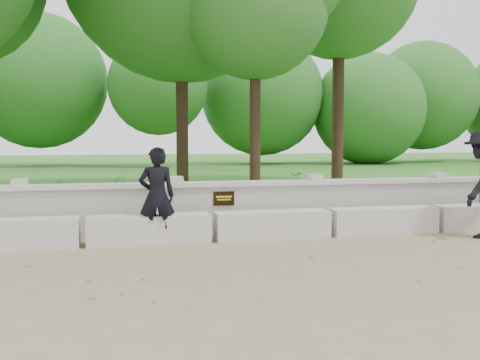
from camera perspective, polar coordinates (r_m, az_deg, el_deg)
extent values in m
plane|color=#98835D|center=(6.84, -0.13, -9.42)|extent=(80.00, 80.00, 0.00)
cube|color=#2A5D18|center=(20.58, -8.85, 0.08)|extent=(40.00, 22.00, 0.25)
cube|color=beige|center=(8.62, -23.08, -5.36)|extent=(1.90, 0.45, 0.45)
cube|color=beige|center=(8.50, -9.64, -5.21)|extent=(1.90, 0.45, 0.45)
cube|color=beige|center=(8.84, 3.45, -4.79)|extent=(1.90, 0.45, 0.45)
cube|color=beige|center=(9.60, 15.01, -4.21)|extent=(1.90, 0.45, 0.45)
cube|color=#B9B6AE|center=(9.27, -3.72, -3.21)|extent=(12.50, 0.25, 0.82)
cube|color=beige|center=(9.23, -3.74, -0.44)|extent=(12.50, 0.35, 0.08)
cube|color=black|center=(9.16, -1.73, -1.97)|extent=(0.36, 0.02, 0.24)
imported|color=black|center=(8.34, -8.87, -1.70)|extent=(0.56, 0.37, 1.51)
cube|color=black|center=(8.00, -8.77, 3.11)|extent=(0.14, 0.02, 0.07)
cylinder|color=#382619|center=(14.39, -6.21, 8.28)|extent=(0.32, 0.32, 4.75)
cylinder|color=#382619|center=(12.65, 1.62, 6.69)|extent=(0.26, 0.26, 3.80)
cylinder|color=#382619|center=(16.87, 10.42, 8.57)|extent=(0.36, 0.36, 5.30)
imported|color=#256D2B|center=(11.47, -12.71, -1.17)|extent=(0.42, 0.42, 0.60)
imported|color=#256D2B|center=(12.11, 6.78, -0.73)|extent=(0.66, 0.60, 0.63)
imported|color=#256D2B|center=(12.44, -18.73, -1.07)|extent=(0.38, 0.39, 0.51)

